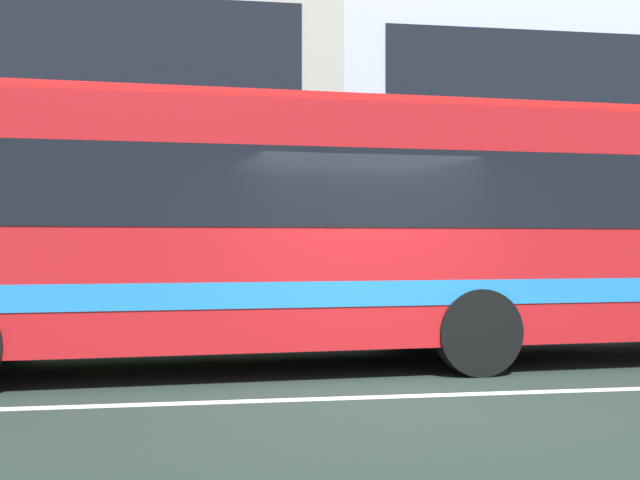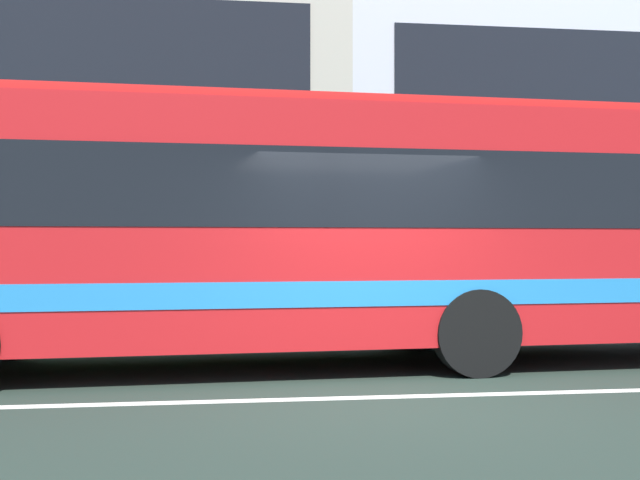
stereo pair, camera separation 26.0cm
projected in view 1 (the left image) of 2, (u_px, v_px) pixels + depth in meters
The scene contains 4 objects.
ground_plane at pixel (395, 397), 7.71m from camera, with size 160.00×160.00×0.00m, color #23322A.
lane_centre_line at pixel (395, 396), 7.71m from camera, with size 60.00×0.16×0.01m, color silver.
hedge_row_far at pixel (83, 304), 12.60m from camera, with size 16.77×1.10×1.07m, color #2D5E27.
transit_bus at pixel (387, 223), 9.90m from camera, with size 11.87×3.17×3.21m.
Camera 1 is at (-1.95, -7.50, 1.53)m, focal length 43.80 mm.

